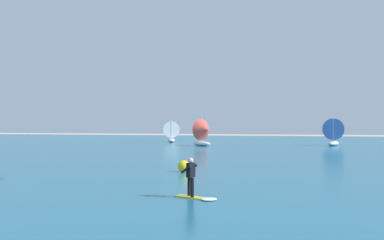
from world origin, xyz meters
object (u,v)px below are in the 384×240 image
(sailboat_trailing, at_px, (334,132))
(marker_buoy, at_px, (184,166))
(sailboat_mid_right, at_px, (171,131))
(sailboat_leading, at_px, (204,132))
(kitesurfer, at_px, (194,184))

(sailboat_trailing, height_order, marker_buoy, sailboat_trailing)
(marker_buoy, bearing_deg, sailboat_mid_right, 105.60)
(sailboat_leading, bearing_deg, marker_buoy, -82.26)
(kitesurfer, bearing_deg, sailboat_leading, 99.66)
(sailboat_leading, xyz_separation_m, sailboat_mid_right, (-7.03, 10.22, -0.15))
(sailboat_trailing, relative_size, marker_buoy, 5.53)
(sailboat_leading, bearing_deg, kitesurfer, -80.34)
(kitesurfer, bearing_deg, sailboat_mid_right, 105.58)
(sailboat_trailing, bearing_deg, kitesurfer, -103.28)
(kitesurfer, bearing_deg, marker_buoy, 105.52)
(kitesurfer, height_order, sailboat_leading, sailboat_leading)
(sailboat_mid_right, bearing_deg, sailboat_trailing, -12.79)
(sailboat_trailing, bearing_deg, sailboat_leading, -163.98)
(sailboat_mid_right, height_order, marker_buoy, sailboat_mid_right)
(kitesurfer, relative_size, marker_buoy, 2.73)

